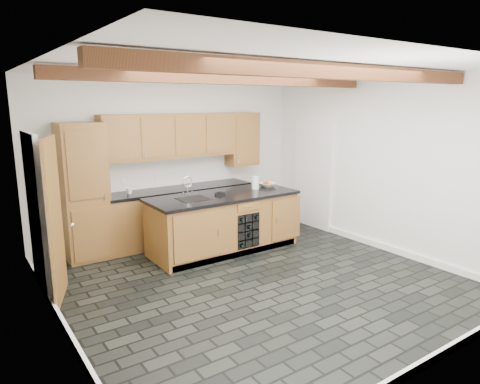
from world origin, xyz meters
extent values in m
plane|color=black|center=(0.00, 0.00, 0.00)|extent=(5.00, 5.00, 0.00)
plane|color=white|center=(0.00, 2.50, 1.40)|extent=(5.00, 0.00, 5.00)
plane|color=white|center=(-2.50, 0.00, 1.40)|extent=(0.00, 5.00, 5.00)
plane|color=white|center=(2.50, 0.00, 1.40)|extent=(0.00, 5.00, 5.00)
plane|color=white|center=(0.00, 0.00, 2.80)|extent=(5.00, 5.00, 0.00)
cube|color=#5E3218|center=(0.00, -1.20, 2.70)|extent=(4.90, 0.15, 0.15)
cube|color=#5E3218|center=(0.00, 0.60, 2.70)|extent=(4.90, 0.15, 0.15)
cube|color=white|center=(-2.48, 0.00, 0.05)|extent=(0.04, 5.00, 0.10)
cube|color=white|center=(2.48, 0.00, 0.05)|extent=(0.04, 5.00, 0.10)
cube|color=white|center=(0.00, -2.48, 0.05)|extent=(5.00, 0.04, 0.10)
cube|color=white|center=(-2.47, 1.30, 1.02)|extent=(0.06, 0.94, 2.04)
cube|color=brown|center=(-2.32, 0.95, 1.00)|extent=(0.31, 0.77, 2.00)
cube|color=white|center=(2.47, 1.50, 1.02)|extent=(0.06, 0.98, 2.04)
cube|color=black|center=(2.50, 1.50, 1.00)|extent=(0.02, 0.86, 1.96)
cube|color=brown|center=(-1.65, 2.20, 1.05)|extent=(0.65, 0.60, 2.10)
cube|color=brown|center=(-0.02, 2.20, 0.44)|extent=(2.60, 0.60, 0.88)
cube|color=black|center=(-0.02, 2.20, 0.91)|extent=(2.64, 0.62, 0.05)
cube|color=white|center=(-0.02, 2.49, 1.19)|extent=(2.60, 0.02, 0.52)
cube|color=brown|center=(-0.12, 2.33, 1.83)|extent=(2.40, 0.35, 0.75)
cube|color=brown|center=(1.38, 2.33, 1.70)|extent=(0.60, 0.35, 1.00)
cube|color=brown|center=(0.30, 1.30, 0.44)|extent=(2.40, 0.90, 0.88)
cube|color=black|center=(0.30, 1.30, 0.91)|extent=(2.46, 0.96, 0.05)
cube|color=brown|center=(-0.42, 0.84, 0.48)|extent=(0.80, 0.02, 0.70)
cube|color=brown|center=(1.25, 0.84, 0.48)|extent=(0.60, 0.02, 0.70)
cube|color=black|center=(0.48, 0.99, 0.40)|extent=(0.42, 0.30, 0.56)
cylinder|color=black|center=(0.48, 0.95, 0.33)|extent=(0.07, 0.26, 0.07)
cylinder|color=black|center=(0.34, 0.95, 0.19)|extent=(0.07, 0.26, 0.07)
cylinder|color=black|center=(0.48, 0.95, 0.47)|extent=(0.07, 0.26, 0.07)
cylinder|color=black|center=(0.34, 0.95, 0.61)|extent=(0.07, 0.26, 0.07)
cylinder|color=black|center=(0.62, 0.95, 0.61)|extent=(0.07, 0.26, 0.07)
cube|color=black|center=(-0.25, 1.30, 0.93)|extent=(0.45, 0.40, 0.02)
cylinder|color=silver|center=(-0.25, 1.48, 1.03)|extent=(0.02, 0.02, 0.20)
torus|color=silver|center=(-0.25, 1.48, 1.17)|extent=(0.18, 0.02, 0.18)
cylinder|color=silver|center=(-0.33, 1.48, 0.97)|extent=(0.02, 0.02, 0.08)
cylinder|color=silver|center=(-0.17, 1.48, 0.97)|extent=(0.02, 0.02, 0.08)
cube|color=black|center=(0.24, 1.30, 0.95)|extent=(0.18, 0.14, 0.04)
cylinder|color=black|center=(0.24, 1.30, 0.97)|extent=(0.11, 0.11, 0.01)
imported|color=beige|center=(1.29, 1.41, 0.97)|extent=(0.33, 0.33, 0.07)
sphere|color=red|center=(1.34, 1.41, 1.00)|extent=(0.07, 0.07, 0.07)
sphere|color=orange|center=(1.31, 1.46, 1.00)|extent=(0.07, 0.07, 0.07)
sphere|color=olive|center=(1.25, 1.44, 1.00)|extent=(0.07, 0.07, 0.07)
sphere|color=red|center=(1.25, 1.38, 1.00)|extent=(0.07, 0.07, 0.07)
sphere|color=yellow|center=(1.31, 1.36, 1.00)|extent=(0.07, 0.07, 0.07)
cylinder|color=white|center=(1.00, 1.37, 1.04)|extent=(0.12, 0.12, 0.22)
imported|color=white|center=(-0.93, 2.21, 0.98)|extent=(0.12, 0.12, 0.10)
camera|label=1|loc=(-3.30, -4.40, 2.39)|focal=32.00mm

